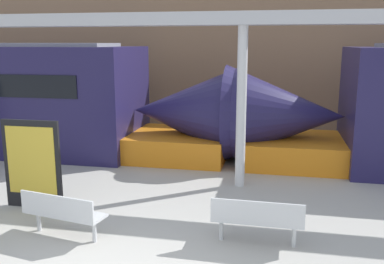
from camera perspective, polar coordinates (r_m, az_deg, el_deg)
name	(u,v)px	position (r m, az deg, el deg)	size (l,w,h in m)	color
station_wall	(219,63)	(15.40, 3.68, 9.17)	(56.00, 0.20, 5.00)	#937051
bench_near	(62,211)	(7.53, -16.98, -10.10)	(1.49, 0.70, 0.79)	silver
bench_far	(257,218)	(7.05, 8.69, -11.23)	(1.48, 0.46, 0.79)	silver
poster_board	(32,164)	(8.92, -20.52, -4.03)	(1.19, 0.07, 1.77)	black
support_column_near	(241,108)	(9.53, 6.59, 3.16)	(0.22, 0.22, 3.58)	silver
canopy_beam	(243,18)	(9.44, 6.88, 14.81)	(28.00, 0.60, 0.28)	#B7B7BC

